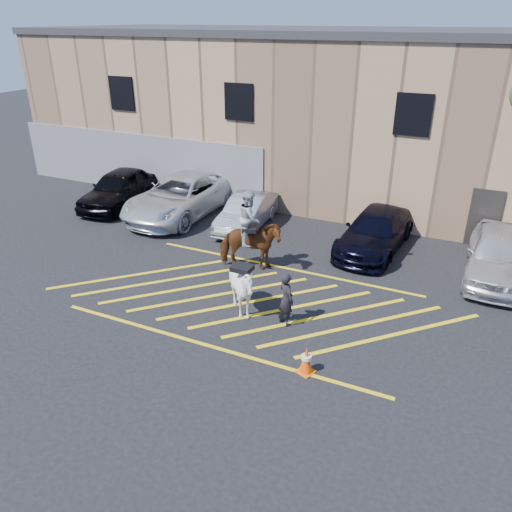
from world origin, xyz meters
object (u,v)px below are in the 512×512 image
at_px(handler, 286,299).
at_px(car_blue_suv, 376,231).
at_px(car_white_pickup, 181,196).
at_px(mounted_bay, 250,239).
at_px(car_silver_sedan, 247,212).
at_px(traffic_cone, 306,360).
at_px(car_black_suv, 119,188).
at_px(car_white_suv, 498,255).
at_px(saddled_white, 242,289).

bearing_deg(handler, car_blue_suv, -62.01).
bearing_deg(car_white_pickup, mounted_bay, -33.73).
bearing_deg(car_silver_sedan, traffic_cone, -59.02).
height_order(car_white_pickup, car_blue_suv, car_white_pickup).
distance_m(car_silver_sedan, mounted_bay, 3.78).
relative_size(car_black_suv, traffic_cone, 6.47).
distance_m(car_white_suv, handler, 7.57).
xyz_separation_m(car_white_pickup, traffic_cone, (8.49, -7.84, -0.47)).
bearing_deg(car_white_pickup, car_black_suv, -175.40).
bearing_deg(traffic_cone, mounted_bay, 129.30).
bearing_deg(traffic_cone, car_black_suv, 146.68).
height_order(car_blue_suv, handler, handler).
relative_size(car_white_pickup, car_silver_sedan, 1.52).
relative_size(car_silver_sedan, mounted_bay, 1.43).
bearing_deg(car_white_suv, handler, -133.84).
bearing_deg(car_silver_sedan, handler, -59.05).
relative_size(car_white_pickup, handler, 3.84).
relative_size(car_black_suv, car_white_suv, 1.00).
height_order(car_black_suv, handler, car_black_suv).
xyz_separation_m(car_black_suv, mounted_bay, (8.08, -3.29, 0.31)).
height_order(mounted_bay, saddled_white, mounted_bay).
distance_m(car_black_suv, car_silver_sedan, 6.37).
height_order(car_silver_sedan, traffic_cone, car_silver_sedan).
bearing_deg(mounted_bay, handler, -47.74).
bearing_deg(handler, traffic_cone, 163.13).
bearing_deg(car_black_suv, saddled_white, -39.69).
bearing_deg(car_black_suv, traffic_cone, -39.87).
height_order(car_white_pickup, mounted_bay, mounted_bay).
bearing_deg(handler, car_white_pickup, -1.25).
distance_m(car_black_suv, mounted_bay, 8.74).
height_order(car_white_pickup, handler, car_white_pickup).
bearing_deg(car_black_suv, car_silver_sedan, -6.21).
height_order(car_white_pickup, car_white_suv, car_white_pickup).
distance_m(car_blue_suv, traffic_cone, 7.83).
xyz_separation_m(car_silver_sedan, mounted_bay, (1.71, -3.33, 0.47)).
bearing_deg(car_silver_sedan, car_white_pickup, 174.09).
bearing_deg(car_white_pickup, saddled_white, -44.37).
xyz_separation_m(car_black_suv, car_white_suv, (15.66, -0.40, -0.00)).
bearing_deg(mounted_bay, car_white_pickup, 144.80).
height_order(car_black_suv, saddled_white, saddled_white).
xyz_separation_m(car_blue_suv, saddled_white, (-2.43, -6.11, 0.14)).
xyz_separation_m(car_black_suv, car_white_pickup, (3.17, 0.17, 0.03)).
distance_m(car_white_pickup, traffic_cone, 11.57).
relative_size(car_white_suv, mounted_bay, 1.70).
bearing_deg(car_white_pickup, car_blue_suv, 1.38).
bearing_deg(car_silver_sedan, car_white_suv, -6.19).
relative_size(car_black_suv, saddled_white, 2.82).
distance_m(car_black_suv, car_white_suv, 15.66).
height_order(car_white_suv, traffic_cone, car_white_suv).
height_order(car_white_pickup, traffic_cone, car_white_pickup).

